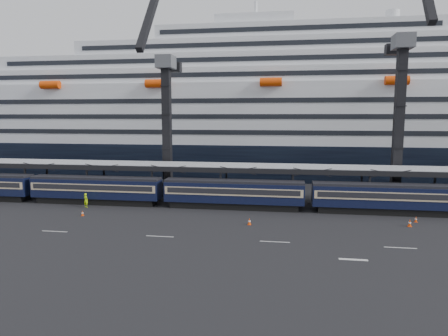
% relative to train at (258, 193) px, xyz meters
% --- Properties ---
extents(ground, '(260.00, 260.00, 0.00)m').
position_rel_train_xyz_m(ground, '(4.65, -10.00, -2.20)').
color(ground, black).
rests_on(ground, ground).
extents(lane_markings, '(111.00, 4.27, 0.02)m').
position_rel_train_xyz_m(lane_markings, '(12.80, -15.23, -2.19)').
color(lane_markings, beige).
rests_on(lane_markings, ground).
extents(train, '(133.05, 3.00, 4.05)m').
position_rel_train_xyz_m(train, '(0.00, 0.00, 0.00)').
color(train, black).
rests_on(train, ground).
extents(canopy, '(130.00, 6.25, 5.53)m').
position_rel_train_xyz_m(canopy, '(4.65, 4.00, 3.05)').
color(canopy, gray).
rests_on(canopy, ground).
extents(cruise_ship, '(214.09, 28.84, 34.00)m').
position_rel_train_xyz_m(cruise_ship, '(3.57, 35.99, 10.14)').
color(cruise_ship, black).
rests_on(cruise_ship, ground).
extents(crane_dark_near, '(4.50, 17.75, 35.08)m').
position_rel_train_xyz_m(crane_dark_near, '(-15.35, 8.59, 9.73)').
color(crane_dark_near, '#4A4C52').
rests_on(crane_dark_near, ground).
extents(crane_dark_mid, '(4.50, 18.24, 39.64)m').
position_rel_train_xyz_m(crane_dark_mid, '(19.65, 7.59, 11.16)').
color(crane_dark_mid, '#4A4C52').
rests_on(crane_dark_mid, ground).
extents(worker, '(0.85, 0.71, 1.99)m').
position_rel_train_xyz_m(worker, '(-23.69, -2.50, -1.21)').
color(worker, '#B3E80C').
rests_on(worker, ground).
extents(traffic_cone_c, '(0.34, 0.34, 0.69)m').
position_rel_train_xyz_m(traffic_cone_c, '(-21.80, -7.04, -1.86)').
color(traffic_cone_c, '#E34007').
rests_on(traffic_cone_c, ground).
extents(traffic_cone_d, '(0.40, 0.40, 0.81)m').
position_rel_train_xyz_m(traffic_cone_d, '(-0.45, -8.03, -1.80)').
color(traffic_cone_d, '#E34007').
rests_on(traffic_cone_d, ground).
extents(traffic_cone_e, '(0.44, 0.44, 0.87)m').
position_rel_train_xyz_m(traffic_cone_e, '(17.79, -5.98, -1.77)').
color(traffic_cone_e, '#E34007').
rests_on(traffic_cone_e, ground).
extents(traffic_cone_f, '(0.35, 0.35, 0.70)m').
position_rel_train_xyz_m(traffic_cone_f, '(19.11, -3.82, -1.85)').
color(traffic_cone_f, '#E34007').
rests_on(traffic_cone_f, ground).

